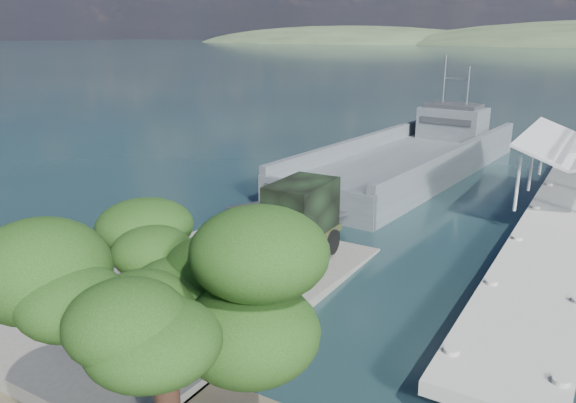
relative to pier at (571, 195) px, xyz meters
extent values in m
plane|color=#172E37|center=(-13.00, -18.77, -1.60)|extent=(1400.00, 1400.00, 0.00)
cube|color=slate|center=(-13.00, -19.77, -1.35)|extent=(10.00, 18.00, 0.50)
cube|color=#B5B4AA|center=(0.00, -0.77, -0.60)|extent=(4.00, 44.00, 0.50)
cube|color=#4E575D|center=(-12.38, 6.21, -1.18)|extent=(10.95, 28.88, 2.35)
cube|color=#4E575D|center=(-16.31, 6.56, 0.56)|extent=(3.07, 28.18, 1.22)
cube|color=#4E575D|center=(-8.44, 5.85, 0.56)|extent=(3.07, 28.18, 1.22)
cube|color=#4E575D|center=(-13.62, -7.76, -0.66)|extent=(8.47, 1.13, 2.45)
cube|color=#4E575D|center=(-11.54, 15.58, 1.41)|extent=(5.96, 4.25, 2.82)
cube|color=#303336|center=(-11.54, 15.58, 3.01)|extent=(4.96, 3.42, 0.38)
cylinder|color=#939699|center=(-12.66, 15.68, 5.18)|extent=(0.15, 0.15, 4.71)
cylinder|color=#939699|center=(-10.41, 15.48, 4.71)|extent=(0.15, 0.15, 3.77)
cylinder|color=black|center=(-11.76, -18.85, -0.47)|extent=(0.45, 1.27, 1.27)
cylinder|color=black|center=(-9.51, -18.83, -0.47)|extent=(0.45, 1.27, 1.27)
cylinder|color=black|center=(-11.78, -15.53, -0.47)|extent=(0.45, 1.27, 1.27)
cylinder|color=black|center=(-9.54, -15.51, -0.47)|extent=(0.45, 1.27, 1.27)
cylinder|color=black|center=(-11.80, -13.58, -0.47)|extent=(0.45, 1.27, 1.27)
cylinder|color=black|center=(-9.55, -13.56, -0.47)|extent=(0.45, 1.27, 1.27)
cube|color=black|center=(-10.66, -16.10, -0.32)|extent=(2.21, 7.44, 0.24)
cube|color=#22341C|center=(-10.63, -18.74, 0.71)|extent=(2.46, 1.97, 1.95)
cube|color=#22341C|center=(-10.62, -19.91, 0.22)|extent=(2.25, 0.90, 0.98)
cube|color=#22341C|center=(-10.67, -14.74, 0.02)|extent=(2.48, 4.51, 0.34)
cube|color=black|center=(-10.67, -14.54, 1.44)|extent=(2.37, 3.73, 2.44)
cube|color=#303336|center=(-10.62, -20.40, -0.37)|extent=(2.44, 0.26, 0.29)
imported|color=#22341C|center=(-15.39, -20.16, -0.12)|extent=(0.82, 0.67, 1.95)
cylinder|color=#371E16|center=(-6.23, -28.79, 1.21)|extent=(0.60, 0.60, 5.82)
ellipsoid|color=black|center=(-6.23, -28.79, 4.02)|extent=(5.62, 5.22, 2.41)
ellipsoid|color=black|center=(-9.64, -25.78, 4.02)|extent=(2.81, 2.81, 1.61)
camera|label=1|loc=(2.01, -37.03, 9.49)|focal=35.00mm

